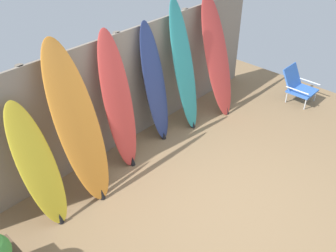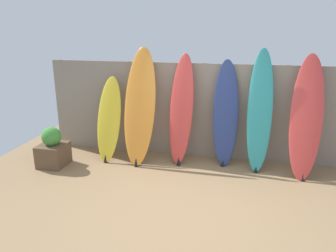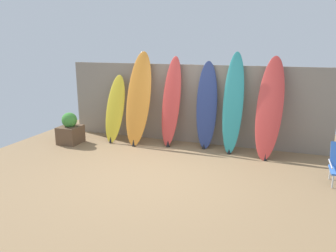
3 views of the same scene
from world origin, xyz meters
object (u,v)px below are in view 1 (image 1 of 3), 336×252
at_px(surfboard_red_2, 118,103).
at_px(surfboard_navy_3, 155,84).
at_px(surfboard_yellow_0, 38,166).
at_px(beach_chair, 298,85).
at_px(surfboard_teal_4, 184,68).
at_px(surfboard_red_5, 217,58).
at_px(surfboard_orange_1, 78,125).

relative_size(surfboard_red_2, surfboard_navy_3, 1.05).
bearing_deg(surfboard_red_2, surfboard_yellow_0, -175.17).
xyz_separation_m(surfboard_yellow_0, beach_chair, (4.77, -0.95, -0.44)).
bearing_deg(surfboard_navy_3, surfboard_teal_4, -7.67).
xyz_separation_m(surfboard_navy_3, surfboard_red_5, (1.32, -0.18, 0.06)).
relative_size(surfboard_yellow_0, surfboard_red_5, 0.76).
height_order(surfboard_orange_1, surfboard_teal_4, surfboard_teal_4).
bearing_deg(surfboard_red_5, surfboard_yellow_0, -179.80).
distance_m(surfboard_navy_3, surfboard_red_5, 1.33).
relative_size(surfboard_orange_1, surfboard_red_2, 1.05).
height_order(surfboard_red_2, surfboard_teal_4, surfboard_teal_4).
xyz_separation_m(surfboard_orange_1, surfboard_red_5, (2.86, 0.01, -0.04)).
bearing_deg(surfboard_yellow_0, surfboard_orange_1, -0.28).
xyz_separation_m(surfboard_teal_4, surfboard_red_5, (0.74, -0.10, -0.04)).
distance_m(surfboard_red_2, surfboard_teal_4, 1.37).
xyz_separation_m(surfboard_orange_1, surfboard_teal_4, (2.12, 0.12, -0.00)).
distance_m(surfboard_yellow_0, surfboard_navy_3, 2.17).
height_order(surfboard_orange_1, surfboard_navy_3, surfboard_orange_1).
height_order(surfboard_yellow_0, surfboard_red_2, surfboard_red_2).
bearing_deg(surfboard_orange_1, surfboard_red_2, 8.98).
height_order(surfboard_red_2, surfboard_red_5, surfboard_red_5).
relative_size(surfboard_orange_1, surfboard_navy_3, 1.11).
distance_m(surfboard_yellow_0, surfboard_red_5, 3.48).
relative_size(surfboard_yellow_0, surfboard_orange_1, 0.74).
xyz_separation_m(surfboard_red_5, beach_chair, (1.30, -0.96, -0.68)).
height_order(surfboard_red_2, beach_chair, surfboard_red_2).
bearing_deg(surfboard_navy_3, surfboard_red_2, -174.56).
distance_m(surfboard_yellow_0, beach_chair, 4.88).
xyz_separation_m(surfboard_red_2, surfboard_navy_3, (0.79, 0.08, -0.05)).
relative_size(surfboard_yellow_0, surfboard_teal_4, 0.73).
height_order(surfboard_yellow_0, beach_chair, surfboard_yellow_0).
bearing_deg(beach_chair, surfboard_red_5, 136.84).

